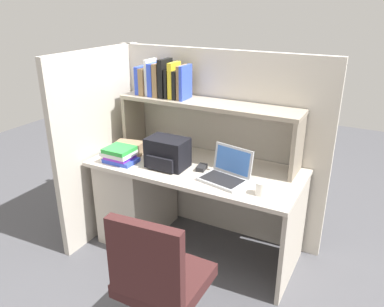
{
  "coord_description": "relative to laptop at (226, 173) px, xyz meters",
  "views": [
    {
      "loc": [
        1.21,
        -2.32,
        1.89
      ],
      "look_at": [
        0.0,
        -0.05,
        0.85
      ],
      "focal_mm": 35.48,
      "sensor_mm": 36.0,
      "label": 1
    }
  ],
  "objects": [
    {
      "name": "ground_plane",
      "position": [
        -0.3,
        0.1,
        -0.78
      ],
      "size": [
        8.0,
        8.0,
        0.0
      ],
      "primitive_type": "plane",
      "color": "#4C4C51"
    },
    {
      "name": "desk",
      "position": [
        -0.69,
        0.1,
        -0.38
      ],
      "size": [
        1.6,
        0.7,
        0.73
      ],
      "color": "beige",
      "rests_on": "ground_plane"
    },
    {
      "name": "cubicle_partition_rear",
      "position": [
        -0.3,
        0.48,
        -0.01
      ],
      "size": [
        1.84,
        0.05,
        1.55
      ],
      "primitive_type": "cube",
      "color": "#BCB5A8",
      "rests_on": "ground_plane"
    },
    {
      "name": "cubicle_partition_left",
      "position": [
        -1.15,
        0.05,
        -0.01
      ],
      "size": [
        0.05,
        1.06,
        1.55
      ],
      "primitive_type": "cube",
      "color": "#BCB5A8",
      "rests_on": "ground_plane"
    },
    {
      "name": "overhead_hutch",
      "position": [
        -0.3,
        0.3,
        0.3
      ],
      "size": [
        1.44,
        0.28,
        0.45
      ],
      "color": "gray",
      "rests_on": "desk"
    },
    {
      "name": "reference_books_on_shelf",
      "position": [
        -0.69,
        0.3,
        0.53
      ],
      "size": [
        0.45,
        0.18,
        0.29
      ],
      "color": "blue",
      "rests_on": "overhead_hutch"
    },
    {
      "name": "laptop",
      "position": [
        0.0,
        0.0,
        0.0
      ],
      "size": [
        0.35,
        0.31,
        0.22
      ],
      "color": "#B7BABF",
      "rests_on": "desk"
    },
    {
      "name": "backpack",
      "position": [
        -0.48,
        -0.01,
        0.06
      ],
      "size": [
        0.3,
        0.22,
        0.22
      ],
      "color": "black",
      "rests_on": "desk"
    },
    {
      "name": "computer_mouse",
      "position": [
        -0.23,
        0.07,
        -0.03
      ],
      "size": [
        0.07,
        0.11,
        0.03
      ],
      "primitive_type": "cube",
      "rotation": [
        0.0,
        0.0,
        0.14
      ],
      "color": "#262628",
      "rests_on": "desk"
    },
    {
      "name": "paper_cup",
      "position": [
        0.29,
        -0.1,
        -0.01
      ],
      "size": [
        0.08,
        0.08,
        0.09
      ],
      "primitive_type": "cylinder",
      "color": "white",
      "rests_on": "desk"
    },
    {
      "name": "tissue_box",
      "position": [
        -0.89,
        0.07,
        -0.0
      ],
      "size": [
        0.24,
        0.16,
        0.1
      ],
      "primitive_type": "cube",
      "rotation": [
        0.0,
        0.0,
        0.21
      ],
      "color": "#9E7F60",
      "rests_on": "desk"
    },
    {
      "name": "desk_book_stack",
      "position": [
        -0.85,
        -0.1,
        0.01
      ],
      "size": [
        0.25,
        0.19,
        0.12
      ],
      "color": "blue",
      "rests_on": "desk"
    },
    {
      "name": "office_chair",
      "position": [
        -0.01,
        -0.86,
        -0.39
      ],
      "size": [
        0.52,
        0.52,
        0.93
      ],
      "rotation": [
        0.0,
        0.0,
        3.23
      ],
      "color": "black",
      "rests_on": "ground_plane"
    }
  ]
}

